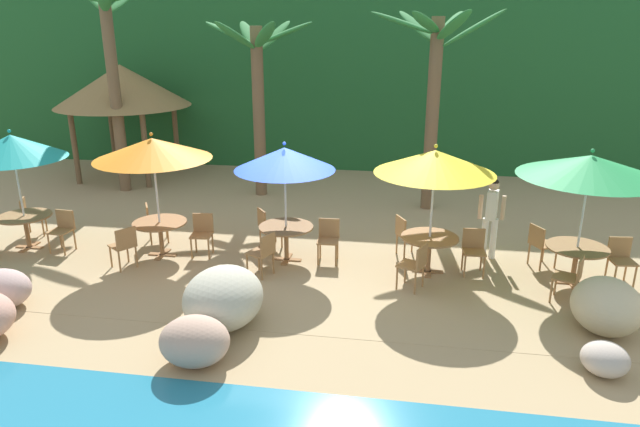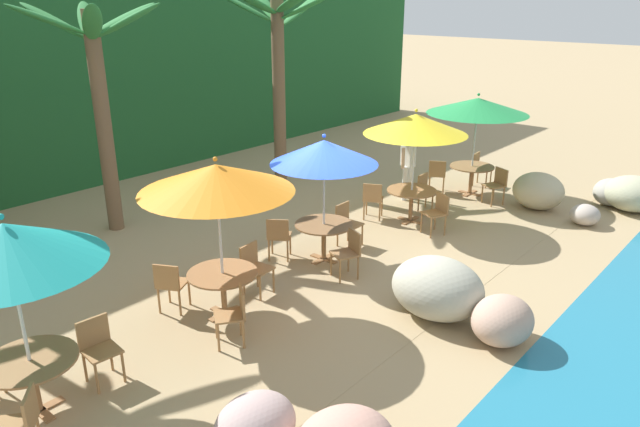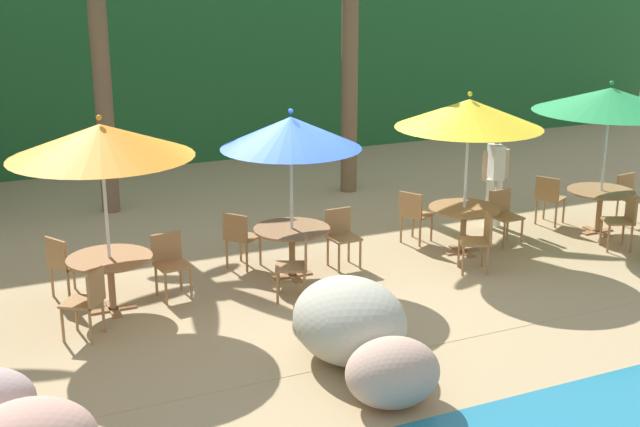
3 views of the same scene
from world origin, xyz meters
TOP-DOWN VIEW (x-y plane):
  - ground_plane at (0.00, 0.00)m, footprint 120.00×120.00m
  - terrace_deck at (0.00, 0.00)m, footprint 18.00×5.20m
  - foliage_backdrop at (0.00, 9.00)m, footprint 28.00×2.40m
  - rock_seawall at (1.74, -2.94)m, footprint 17.44×3.10m
  - umbrella_orange at (-2.68, 0.07)m, footprint 2.31×2.31m
  - dining_table_orange at (-2.68, 0.07)m, footprint 1.10×1.10m
  - chair_orange_seaward at (-1.85, 0.25)m, footprint 0.47×0.47m
  - chair_orange_inland at (-3.17, 0.77)m, footprint 0.58×0.57m
  - chair_orange_left at (-3.10, -0.68)m, footprint 0.59×0.59m
  - umbrella_blue at (-0.06, 0.23)m, footprint 1.98×1.98m
  - dining_table_blue at (-0.06, 0.23)m, footprint 1.10×1.10m
  - chair_blue_seaward at (0.78, 0.35)m, footprint 0.43×0.44m
  - chair_blue_inland at (-0.63, 0.87)m, footprint 0.59×0.59m
  - chair_blue_left at (-0.32, -0.59)m, footprint 0.56×0.56m
  - umbrella_yellow at (2.78, 0.09)m, footprint 2.23×2.23m
  - dining_table_yellow at (2.78, 0.09)m, footprint 1.10×1.10m
  - chair_yellow_seaward at (3.62, 0.22)m, footprint 0.44×0.44m
  - chair_yellow_inland at (2.31, 0.80)m, footprint 0.57×0.57m
  - chair_yellow_left at (2.52, -0.72)m, footprint 0.56×0.56m
  - umbrella_green at (5.43, -0.01)m, footprint 2.46×2.46m
  - dining_table_green at (5.43, -0.01)m, footprint 1.10×1.10m
  - chair_green_seaward at (6.26, 0.18)m, footprint 0.47×0.47m
  - chair_green_inland at (4.94, 0.70)m, footprint 0.58×0.57m
  - chair_green_left at (5.16, -0.82)m, footprint 0.56×0.56m
  - palm_tree_second at (-1.77, 4.73)m, footprint 3.01×2.81m
  - palm_tree_third at (2.82, 4.16)m, footprint 3.20×3.11m
  - waiter_in_white at (4.00, 1.00)m, footprint 0.52×0.38m

SIDE VIEW (x-z plane):
  - ground_plane at x=0.00m, z-range 0.00..0.00m
  - terrace_deck at x=0.00m, z-range 0.00..0.01m
  - rock_seawall at x=1.74m, z-range -0.08..0.87m
  - chair_orange_seaward at x=-1.85m, z-range 0.08..0.95m
  - chair_orange_inland at x=-3.17m, z-range 0.08..0.95m
  - chair_orange_left at x=-3.10m, z-range 0.08..0.95m
  - chair_blue_seaward at x=0.78m, z-range 0.08..0.95m
  - chair_blue_inland at x=-0.63m, z-range 0.08..0.95m
  - chair_blue_left at x=-0.32m, z-range 0.08..0.95m
  - chair_yellow_seaward at x=3.62m, z-range 0.08..0.95m
  - chair_yellow_inland at x=2.31m, z-range 0.08..0.95m
  - chair_yellow_left at x=2.52m, z-range 0.08..0.95m
  - chair_green_seaward at x=6.26m, z-range 0.08..0.95m
  - chair_green_inland at x=4.94m, z-range 0.08..0.95m
  - chair_green_left at x=5.16m, z-range 0.08..0.95m
  - dining_table_orange at x=-2.68m, z-range 0.24..0.98m
  - dining_table_blue at x=-0.06m, z-range 0.24..0.98m
  - dining_table_yellow at x=2.78m, z-range 0.24..0.98m
  - dining_table_green at x=5.43m, z-range 0.24..0.98m
  - waiter_in_white at x=4.00m, z-range 0.14..1.84m
  - umbrella_blue at x=-0.06m, z-range 0.89..3.35m
  - umbrella_yellow at x=2.78m, z-range 0.94..3.47m
  - umbrella_green at x=5.43m, z-range 0.97..3.53m
  - umbrella_orange at x=-2.68m, z-range 0.97..3.56m
  - foliage_backdrop at x=0.00m, z-range 0.00..6.00m
  - palm_tree_second at x=-1.77m, z-range 0.86..5.56m
  - palm_tree_third at x=2.82m, z-range 0.91..5.87m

